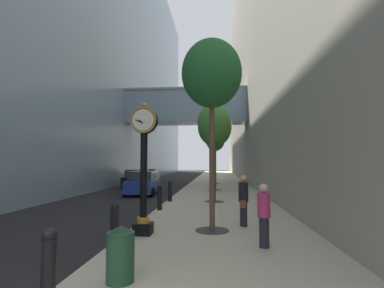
% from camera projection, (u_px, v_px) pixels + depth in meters
% --- Properties ---
extents(ground_plane, '(110.00, 110.00, 0.00)m').
position_uv_depth(ground_plane, '(188.00, 185.00, 29.27)').
color(ground_plane, black).
rests_on(ground_plane, ground).
extents(sidewalk_right, '(6.02, 80.00, 0.14)m').
position_uv_depth(sidewalk_right, '(218.00, 183.00, 32.00)').
color(sidewalk_right, '#BCB29E').
rests_on(sidewalk_right, ground).
extents(building_block_left, '(22.16, 80.00, 34.62)m').
position_uv_depth(building_block_left, '(96.00, 36.00, 34.28)').
color(building_block_left, '#758EA8').
rests_on(building_block_left, ground).
extents(building_block_right, '(9.00, 80.00, 31.19)m').
position_uv_depth(building_block_right, '(285.00, 44.00, 32.32)').
color(building_block_right, '#A89E89').
rests_on(building_block_right, ground).
extents(street_clock, '(0.84, 0.55, 4.12)m').
position_uv_depth(street_clock, '(144.00, 161.00, 9.06)').
color(street_clock, black).
rests_on(street_clock, sidewalk_right).
extents(bollard_nearest, '(0.24, 0.24, 1.19)m').
position_uv_depth(bollard_nearest, '(49.00, 264.00, 4.59)').
color(bollard_nearest, black).
rests_on(bollard_nearest, sidewalk_right).
extents(bollard_second, '(0.24, 0.24, 1.19)m').
position_uv_depth(bollard_second, '(115.00, 224.00, 7.56)').
color(bollard_second, black).
rests_on(bollard_second, sidewalk_right).
extents(bollard_third, '(0.24, 0.24, 1.19)m').
position_uv_depth(bollard_third, '(143.00, 206.00, 10.53)').
color(bollard_third, black).
rests_on(bollard_third, sidewalk_right).
extents(bollard_fourth, '(0.24, 0.24, 1.19)m').
position_uv_depth(bollard_fourth, '(160.00, 197.00, 13.49)').
color(bollard_fourth, black).
rests_on(bollard_fourth, sidewalk_right).
extents(bollard_fifth, '(0.24, 0.24, 1.19)m').
position_uv_depth(bollard_fifth, '(170.00, 190.00, 16.46)').
color(bollard_fifth, black).
rests_on(bollard_fifth, sidewalk_right).
extents(street_tree_near, '(2.02, 2.02, 6.38)m').
position_uv_depth(street_tree_near, '(212.00, 75.00, 9.73)').
color(street_tree_near, '#333335').
rests_on(street_tree_near, sidewalk_right).
extents(street_tree_mid_near, '(1.88, 1.88, 5.57)m').
position_uv_depth(street_tree_mid_near, '(214.00, 124.00, 16.57)').
color(street_tree_mid_near, '#333335').
rests_on(street_tree_mid_near, sidewalk_right).
extents(street_tree_mid_far, '(2.75, 2.75, 6.66)m').
position_uv_depth(street_tree_mid_far, '(215.00, 127.00, 23.50)').
color(street_tree_mid_far, '#333335').
rests_on(street_tree_mid_far, sidewalk_right).
extents(street_tree_far, '(1.98, 1.98, 5.65)m').
position_uv_depth(street_tree_far, '(215.00, 141.00, 30.35)').
color(street_tree_far, '#333335').
rests_on(street_tree_far, sidewalk_right).
extents(trash_bin, '(0.53, 0.53, 1.05)m').
position_uv_depth(trash_bin, '(120.00, 253.00, 5.41)').
color(trash_bin, '#234C33').
rests_on(trash_bin, sidewalk_right).
extents(pedestrian_walking, '(0.39, 0.49, 1.77)m').
position_uv_depth(pedestrian_walking, '(243.00, 199.00, 10.13)').
color(pedestrian_walking, '#23232D').
rests_on(pedestrian_walking, sidewalk_right).
extents(pedestrian_by_clock, '(0.35, 0.35, 1.66)m').
position_uv_depth(pedestrian_by_clock, '(264.00, 214.00, 7.61)').
color(pedestrian_by_clock, '#23232D').
rests_on(pedestrian_by_clock, sidewalk_right).
extents(car_silver_near, '(2.10, 4.40, 1.61)m').
position_uv_depth(car_silver_near, '(150.00, 176.00, 32.02)').
color(car_silver_near, '#B7BABF').
rests_on(car_silver_near, ground).
extents(car_blue_mid, '(2.19, 4.15, 1.71)m').
position_uv_depth(car_blue_mid, '(143.00, 183.00, 20.96)').
color(car_blue_mid, navy).
rests_on(car_blue_mid, ground).
extents(car_black_far, '(2.02, 4.21, 1.67)m').
position_uv_depth(car_black_far, '(137.00, 179.00, 26.90)').
color(car_black_far, black).
rests_on(car_black_far, ground).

